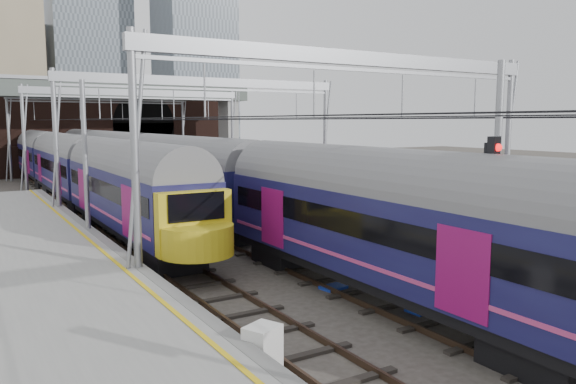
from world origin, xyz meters
TOP-DOWN VIEW (x-y plane):
  - ground at (0.00, 0.00)m, footprint 160.00×160.00m
  - platform_left at (-10.18, 2.50)m, footprint 4.32×55.00m
  - tracks at (0.00, 15.00)m, footprint 14.40×80.00m
  - overhead_line at (0.00, 21.49)m, footprint 16.80×80.00m
  - retaining_wall at (1.40, 51.93)m, footprint 28.00×2.75m
  - overbridge at (0.00, 46.00)m, footprint 28.00×3.00m
  - city_skyline at (2.73, 70.48)m, footprint 37.50×27.50m
  - train_main at (-2.00, 27.41)m, footprint 2.67×61.71m
  - train_second at (-6.00, 31.63)m, footprint 2.62×45.53m
  - signal_near_centre at (-1.84, 0.76)m, footprint 0.39×0.47m
  - relay_cabinet at (-7.67, 1.29)m, footprint 0.84×0.79m
  - equip_cover_a at (-1.52, 3.11)m, footprint 0.88×0.65m
  - equip_cover_b at (-2.42, 6.19)m, footprint 0.88×0.67m

SIDE VIEW (x-z plane):
  - ground at x=0.00m, z-range 0.00..0.00m
  - tracks at x=0.00m, z-range -0.09..0.13m
  - equip_cover_b at x=-2.42m, z-range 0.00..0.10m
  - equip_cover_a at x=-1.52m, z-range 0.00..0.10m
  - platform_left at x=-10.18m, z-range -0.01..1.11m
  - relay_cabinet at x=-7.67m, z-range 0.00..1.34m
  - train_second at x=-6.00m, z-range 0.09..4.67m
  - train_main at x=-2.00m, z-range 0.09..4.72m
  - signal_near_centre at x=-1.84m, z-range 0.64..5.67m
  - retaining_wall at x=1.40m, z-range -0.17..8.83m
  - overhead_line at x=0.00m, z-range 2.57..10.57m
  - overbridge at x=0.00m, z-range 2.64..11.89m
  - city_skyline at x=2.73m, z-range -12.91..47.09m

